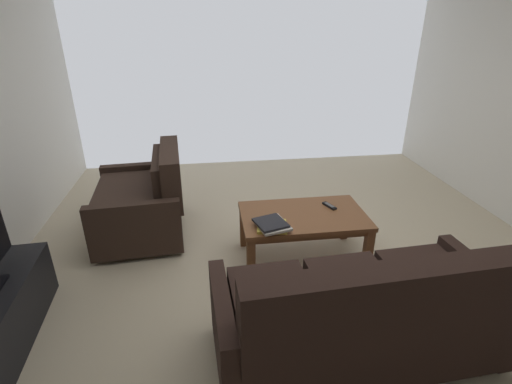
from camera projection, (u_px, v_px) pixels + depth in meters
ground_plane at (294, 272)px, 3.40m from camera, size 5.22×5.93×0.01m
sofa_main at (361, 314)px, 2.36m from camera, size 1.86×0.89×0.91m
loveseat_near at (145, 200)px, 3.89m from camera, size 0.94×1.19×0.91m
coffee_table at (303, 221)px, 3.43m from camera, size 1.13×0.68×0.47m
book_stack at (272, 225)px, 3.16m from camera, size 0.32×0.34×0.07m
tv_remote at (329, 206)px, 3.54m from camera, size 0.10×0.16×0.02m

